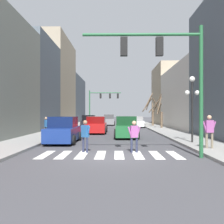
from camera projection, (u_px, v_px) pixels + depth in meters
name	position (u px, v px, depth m)	size (l,w,h in m)	color
ground_plane	(109.00, 158.00, 11.84)	(240.00, 240.00, 0.00)	#424247
building_row_left	(39.00, 87.00, 36.34)	(6.00, 59.67, 13.98)	#934C3D
building_row_right	(205.00, 90.00, 29.16)	(6.00, 45.21, 11.03)	#BCB299
crosswalk_stripes	(110.00, 155.00, 12.70)	(6.75, 2.60, 0.01)	white
traffic_signal_near	(167.00, 63.00, 11.87)	(5.48, 0.28, 6.00)	#236038
traffic_signal_far	(101.00, 100.00, 44.78)	(5.46, 0.28, 5.91)	#236038
street_lamp_right_corner	(192.00, 96.00, 16.86)	(0.95, 0.36, 4.25)	black
car_parked_left_near	(96.00, 125.00, 26.43)	(2.16, 4.85, 1.68)	red
car_parked_right_mid	(109.00, 120.00, 43.86)	(1.98, 4.56, 1.79)	gray
car_parked_right_far	(136.00, 122.00, 37.19)	(2.12, 4.41, 1.58)	white
car_at_intersection	(126.00, 128.00, 21.57)	(1.97, 4.49, 1.77)	#236B38
car_parked_left_far	(89.00, 122.00, 35.00)	(1.97, 4.42, 1.76)	black
car_driving_away_lane	(64.00, 131.00, 17.85)	(2.03, 4.59, 1.79)	navy
pedestrian_on_left_sidewalk	(134.00, 134.00, 13.41)	(0.70, 0.31, 1.63)	#282D47
pedestrian_near_right_corner	(85.00, 133.00, 13.45)	(0.60, 0.53, 1.66)	#282D47
pedestrian_crossing_street	(209.00, 129.00, 13.94)	(0.76, 0.27, 1.77)	#7A705B
pedestrian_on_right_sidewalk	(46.00, 125.00, 21.40)	(0.42, 0.61, 1.55)	black
street_tree_left_near	(160.00, 112.00, 33.95)	(1.73, 2.42, 4.40)	brown
street_tree_left_far	(152.00, 110.00, 39.76)	(2.68, 3.00, 4.99)	brown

